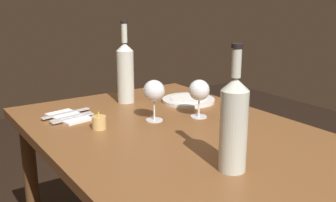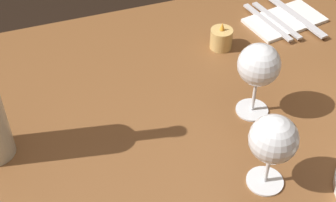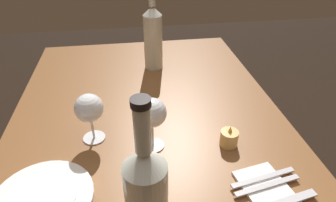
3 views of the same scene
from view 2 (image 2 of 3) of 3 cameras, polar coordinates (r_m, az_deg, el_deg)
dining_table at (r=1.05m, az=1.89°, el=-6.48°), size 1.30×0.90×0.74m
wine_glass_left at (r=0.83m, az=11.94°, el=-4.46°), size 0.08×0.08×0.15m
wine_glass_right at (r=0.95m, az=10.43°, el=3.83°), size 0.08×0.08×0.16m
votive_candle at (r=1.17m, az=6.10°, el=7.05°), size 0.05×0.05×0.07m
folded_napkin at (r=1.30m, az=13.20°, el=8.96°), size 0.21×0.14×0.01m
fork_inner at (r=1.28m, az=12.27°, el=9.03°), size 0.05×0.18×0.00m
fork_outer at (r=1.27m, az=11.28°, el=8.85°), size 0.05×0.18×0.00m
table_knife at (r=1.31m, az=14.40°, el=9.40°), size 0.06×0.21×0.00m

